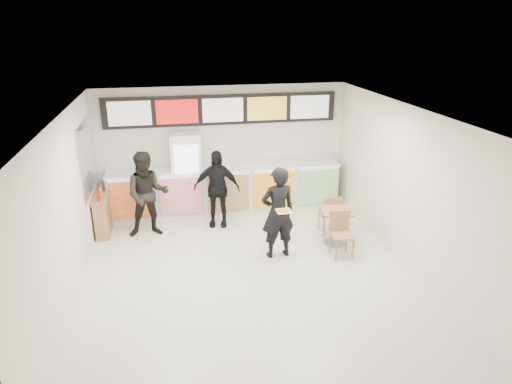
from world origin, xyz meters
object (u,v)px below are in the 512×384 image
object	(u,v)px
service_counter	(226,189)
condiment_ledge	(103,216)
customer_main	(278,213)
cafe_table	(336,220)
customer_left	(147,195)
drinks_fridge	(187,175)
customer_mid	(217,189)

from	to	relation	value
service_counter	condiment_ledge	distance (m)	2.93
customer_main	cafe_table	size ratio (longest dim) A/B	1.17
customer_main	customer_left	bearing A→B (deg)	-37.53
service_counter	customer_main	world-z (taller)	customer_main
service_counter	customer_left	world-z (taller)	customer_left
drinks_fridge	cafe_table	world-z (taller)	drinks_fridge
cafe_table	customer_left	bearing A→B (deg)	169.37
service_counter	drinks_fridge	xyz separation A→B (m)	(-0.93, 0.02, 0.43)
customer_mid	cafe_table	xyz separation A→B (m)	(2.30, -1.42, -0.36)
customer_main	customer_left	xyz separation A→B (m)	(-2.50, 1.47, 0.01)
service_counter	customer_main	xyz separation A→B (m)	(0.68, -2.46, 0.35)
customer_mid	condiment_ledge	xyz separation A→B (m)	(-2.51, -0.02, -0.44)
service_counter	condiment_ledge	bearing A→B (deg)	-164.36
drinks_fridge	customer_left	bearing A→B (deg)	-131.14
customer_left	customer_mid	size ratio (longest dim) A/B	1.06
customer_main	cafe_table	xyz separation A→B (m)	(1.31, 0.27, -0.40)
customer_mid	cafe_table	bearing A→B (deg)	-19.62
service_counter	customer_left	size ratio (longest dim) A/B	2.96
service_counter	condiment_ledge	world-z (taller)	service_counter
customer_main	cafe_table	distance (m)	1.40
condiment_ledge	service_counter	bearing A→B (deg)	15.64
drinks_fridge	customer_left	distance (m)	1.35
customer_left	condiment_ledge	xyz separation A→B (m)	(-1.00, 0.21, -0.50)
customer_left	cafe_table	xyz separation A→B (m)	(3.81, -1.19, -0.41)
condiment_ledge	customer_left	bearing A→B (deg)	-11.75
cafe_table	condiment_ledge	distance (m)	5.01
customer_left	service_counter	bearing A→B (deg)	28.27
service_counter	customer_left	bearing A→B (deg)	-151.29
service_counter	cafe_table	distance (m)	2.96
drinks_fridge	cafe_table	xyz separation A→B (m)	(2.92, -2.21, -0.47)
service_counter	condiment_ledge	size ratio (longest dim) A/B	5.39
service_counter	customer_left	xyz separation A→B (m)	(-1.82, -1.00, 0.37)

